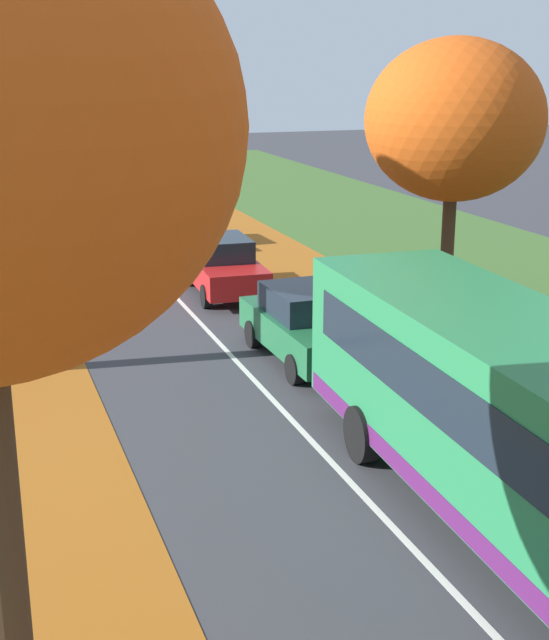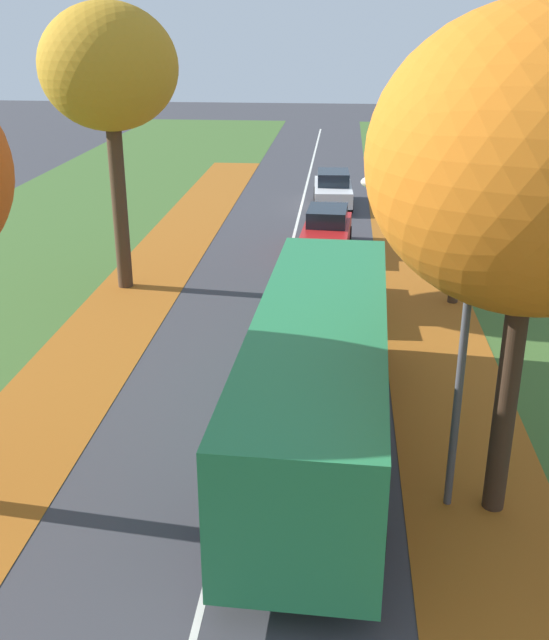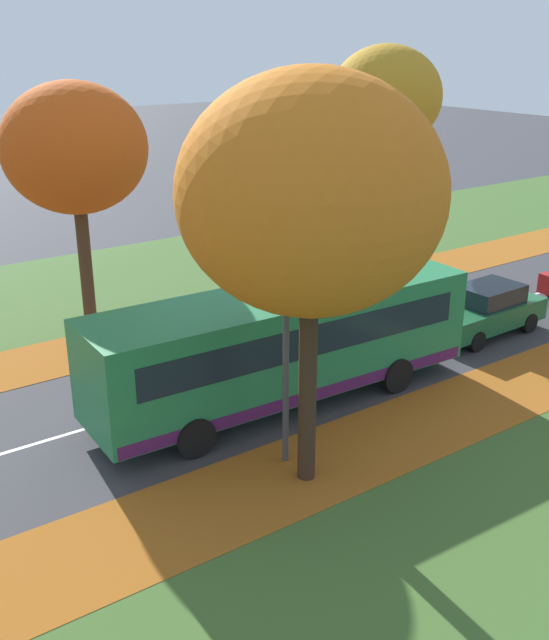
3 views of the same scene
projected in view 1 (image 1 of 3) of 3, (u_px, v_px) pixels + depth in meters
The scene contains 7 objects.
leaf_litter_left at pixel (52, 522), 12.88m from camera, with size 2.80×60.00×0.00m, color #9E5619.
road_centre_line at pixel (236, 361), 19.77m from camera, with size 0.12×80.00×0.01m, color silver.
tree_right_mid at pixel (454, 121), 20.45m from camera, with size 4.14×4.14×6.96m.
bus at pixel (527, 423), 12.08m from camera, with size 2.94×10.49×2.98m.
car_green_lead at pixel (305, 325), 19.61m from camera, with size 1.86×4.24×1.62m.
car_red_following at pixel (223, 266), 25.18m from camera, with size 1.93×4.27×1.62m.
car_white_third_in_line at pixel (168, 222), 31.93m from camera, with size 1.92×4.27×1.62m.
Camera 1 is at (-5.36, 2.05, 6.45)m, focal length 50.00 mm.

